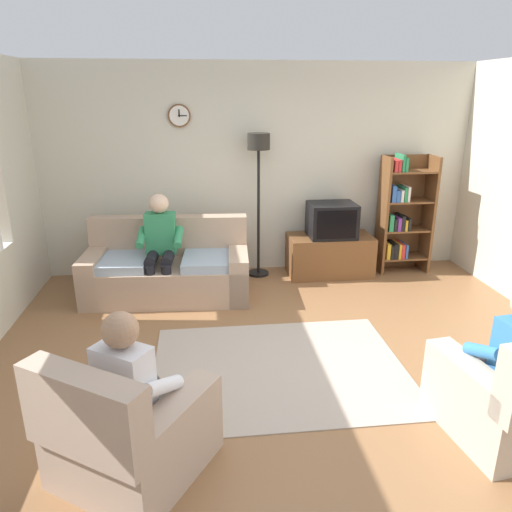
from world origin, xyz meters
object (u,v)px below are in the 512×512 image
object	(u,v)px
bookshelf	(401,215)
person_in_left_armchair	(135,383)
person_on_couch	(160,242)
couch	(168,271)
armchair_near_window	(130,433)
tv_stand	(329,255)
floor_lamp	(259,166)
tv	(332,220)
person_in_right_armchair	(509,352)
armchair_near_bookshelf	(510,399)

from	to	relation	value
bookshelf	person_in_left_armchair	bearing A→B (deg)	-132.89
person_on_couch	person_in_left_armchair	world-z (taller)	person_on_couch
bookshelf	person_on_couch	bearing A→B (deg)	-168.24
couch	bookshelf	bearing A→B (deg)	9.99
bookshelf	person_on_couch	size ratio (longest dim) A/B	1.27
couch	armchair_near_window	xyz separation A→B (m)	(-0.07, -2.87, -0.02)
tv_stand	person_on_couch	xyz separation A→B (m)	(-2.16, -0.58, 0.43)
couch	floor_lamp	xyz separation A→B (m)	(1.16, 0.57, 1.14)
tv	bookshelf	distance (m)	0.98
person_on_couch	person_in_right_armchair	world-z (taller)	person_on_couch
bookshelf	person_on_couch	xyz separation A→B (m)	(-3.13, -0.65, -0.08)
couch	armchair_near_window	world-z (taller)	same
tv	floor_lamp	bearing A→B (deg)	172.54
bookshelf	floor_lamp	distance (m)	2.03
armchair_near_window	person_in_right_armchair	bearing A→B (deg)	3.31
person_on_couch	tv	bearing A→B (deg)	14.51
tv	armchair_near_window	bearing A→B (deg)	-123.23
couch	person_in_right_armchair	xyz separation A→B (m)	(2.51, -2.72, 0.29)
couch	person_in_right_armchair	size ratio (longest dim) A/B	1.74
person_on_couch	bookshelf	bearing A→B (deg)	11.76
bookshelf	armchair_near_bookshelf	world-z (taller)	bookshelf
tv	floor_lamp	distance (m)	1.18
couch	tv_stand	world-z (taller)	couch
person_in_right_armchair	bookshelf	bearing A→B (deg)	80.21
floor_lamp	person_on_couch	bearing A→B (deg)	-150.67
floor_lamp	person_on_couch	world-z (taller)	floor_lamp
tv	couch	bearing A→B (deg)	-167.95
person_on_couch	person_in_right_armchair	size ratio (longest dim) A/B	1.11
couch	tv	distance (m)	2.19
tv_stand	person_in_left_armchair	distance (m)	3.91
armchair_near_window	person_in_right_armchair	distance (m)	2.61
couch	bookshelf	xyz separation A→B (m)	(3.07, 0.54, 0.46)
floor_lamp	armchair_near_window	distance (m)	3.83
armchair_near_bookshelf	person_in_left_armchair	size ratio (longest dim) A/B	0.87
floor_lamp	person_in_right_armchair	bearing A→B (deg)	-67.62
floor_lamp	armchair_near_window	size ratio (longest dim) A/B	1.58
armchair_near_window	person_on_couch	xyz separation A→B (m)	(0.02, 2.76, 0.41)
couch	person_on_couch	world-z (taller)	person_on_couch
couch	person_in_right_armchair	distance (m)	3.71
person_on_couch	person_in_left_armchair	bearing A→B (deg)	-89.29
tv_stand	couch	bearing A→B (deg)	-167.32
bookshelf	person_in_right_armchair	bearing A→B (deg)	-99.79
tv_stand	person_in_left_armchair	xyz separation A→B (m)	(-2.12, -3.26, 0.34)
couch	armchair_near_window	distance (m)	2.87
tv_stand	person_on_couch	world-z (taller)	person_on_couch
person_in_left_armchair	person_in_right_armchair	world-z (taller)	same
bookshelf	armchair_near_window	size ratio (longest dim) A/B	1.35
floor_lamp	person_in_right_armchair	distance (m)	3.66
person_in_left_armchair	person_in_right_armchair	xyz separation A→B (m)	(2.53, 0.07, 0.00)
tv_stand	tv	bearing A→B (deg)	-90.00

